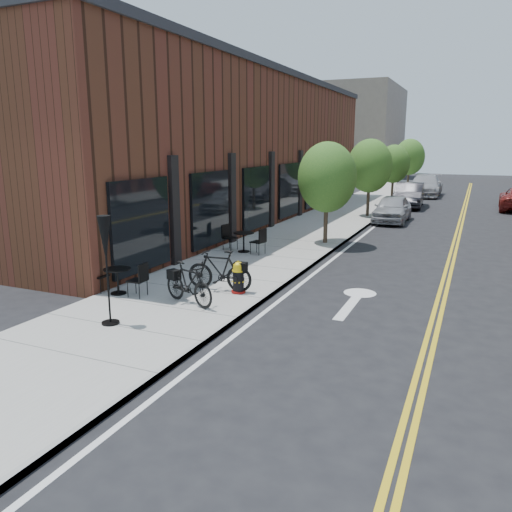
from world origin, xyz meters
The scene contains 17 objects.
ground centered at (0.00, 0.00, 0.00)m, with size 120.00×120.00×0.00m, color black.
sidewalk_near centered at (-2.00, 10.00, 0.06)m, with size 4.00×70.00×0.12m, color #9E9B93.
building_near centered at (-6.50, 14.00, 3.50)m, with size 5.00×28.00×7.00m, color #4E2A19.
bg_building_left centered at (-8.00, 48.00, 5.00)m, with size 8.00×14.00×10.00m, color #726656.
tree_near_a centered at (-0.60, 9.00, 2.60)m, with size 2.20×2.20×3.81m.
tree_near_b centered at (-0.60, 17.00, 2.71)m, with size 2.30×2.30×3.98m.
tree_near_c centered at (-0.60, 25.00, 2.53)m, with size 2.10×2.10×3.67m.
tree_near_d centered at (-0.60, 33.00, 2.79)m, with size 2.40×2.40×4.11m.
fire_hydrant centered at (-0.77, 1.68, 0.52)m, with size 0.42×0.42×0.84m.
bicycle_left centered at (-1.31, 1.68, 0.65)m, with size 0.50×1.77×1.06m, color black.
bicycle_right centered at (-1.44, 0.36, 0.62)m, with size 0.47×1.67×1.00m, color black.
bistro_set_b centered at (-3.52, 0.36, 0.55)m, with size 1.59×0.71×0.85m.
bistro_set_c centered at (-2.75, 6.19, 0.57)m, with size 1.71×0.87×0.90m.
patio_umbrella centered at (-2.27, -1.45, 1.77)m, with size 0.37×0.37×2.30m.
parked_car_a centered at (0.80, 16.09, 0.67)m, with size 1.59×3.96×1.35m, color #9C9DA3.
parked_car_b centered at (0.80, 22.57, 0.75)m, with size 1.59×4.55×1.50m, color black.
parked_car_c centered at (1.04, 29.96, 0.80)m, with size 2.24×5.51×1.60m, color #A2A2A6.
Camera 1 is at (4.58, -9.34, 3.84)m, focal length 35.00 mm.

